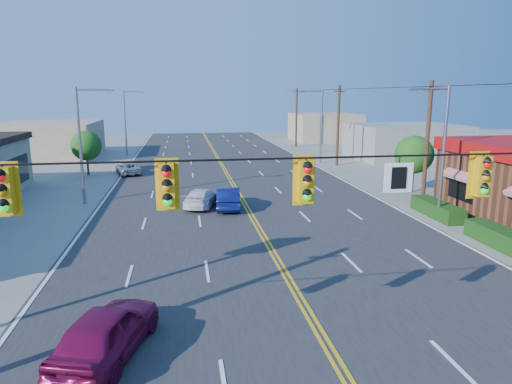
{
  "coord_description": "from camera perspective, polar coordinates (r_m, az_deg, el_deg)",
  "views": [
    {
      "loc": [
        -4.12,
        -10.52,
        7.5
      ],
      "look_at": [
        -0.18,
        13.83,
        2.2
      ],
      "focal_mm": 32.0,
      "sensor_mm": 36.0,
      "label": 1
    }
  ],
  "objects": [
    {
      "name": "streetlight_sw",
      "position": [
        33.33,
        -20.83,
        6.2
      ],
      "size": [
        2.55,
        0.25,
        8.0
      ],
      "color": "gray",
      "rests_on": "ground"
    },
    {
      "name": "utility_pole_far",
      "position": [
        66.63,
        5.07,
        9.24
      ],
      "size": [
        0.28,
        0.28,
        8.4
      ],
      "primitive_type": "cylinder",
      "color": "#47301E",
      "rests_on": "ground"
    },
    {
      "name": "tree_west",
      "position": [
        45.64,
        -20.45,
        5.45
      ],
      "size": [
        2.8,
        2.8,
        4.2
      ],
      "color": "#47301E",
      "rests_on": "ground"
    },
    {
      "name": "streetlight_se",
      "position": [
        28.85,
        22.1,
        5.3
      ],
      "size": [
        2.55,
        0.25,
        8.0
      ],
      "color": "gray",
      "rests_on": "ground"
    },
    {
      "name": "car_white",
      "position": [
        30.94,
        -6.81,
        -0.82
      ],
      "size": [
        2.93,
        4.54,
        1.23
      ],
      "primitive_type": "imported",
      "rotation": [
        0.0,
        0.0,
        2.83
      ],
      "color": "white",
      "rests_on": "ground"
    },
    {
      "name": "road",
      "position": [
        31.69,
        -1.46,
        -1.51
      ],
      "size": [
        20.0,
        120.0,
        0.06
      ],
      "primitive_type": "cube",
      "color": "#2D2D30",
      "rests_on": "ground"
    },
    {
      "name": "tree_kfc_rear",
      "position": [
        37.27,
        19.17,
        4.42
      ],
      "size": [
        2.94,
        2.94,
        4.41
      ],
      "color": "#47301E",
      "rests_on": "ground"
    },
    {
      "name": "bld_east_far",
      "position": [
        76.3,
        8.56,
        8.01
      ],
      "size": [
        10.0,
        10.0,
        4.4
      ],
      "primitive_type": "cube",
      "color": "tan",
      "rests_on": "ground"
    },
    {
      "name": "signal_span",
      "position": [
        11.55,
        11.33,
        -1.18
      ],
      "size": [
        24.32,
        0.34,
        9.0
      ],
      "color": "#47301E",
      "rests_on": "ground"
    },
    {
      "name": "car_silver",
      "position": [
        44.94,
        -15.68,
        2.79
      ],
      "size": [
        2.91,
        4.42,
        1.13
      ],
      "primitive_type": "imported",
      "rotation": [
        0.0,
        0.0,
        3.42
      ],
      "color": "#B1B0B6",
      "rests_on": "ground"
    },
    {
      "name": "car_blue",
      "position": [
        30.37,
        -3.52,
        -0.82
      ],
      "size": [
        1.86,
        4.42,
        1.42
      ],
      "primitive_type": "imported",
      "rotation": [
        0.0,
        0.0,
        3.06
      ],
      "color": "navy",
      "rests_on": "ground"
    },
    {
      "name": "bld_east_mid",
      "position": [
        57.14,
        18.17,
        6.0
      ],
      "size": [
        12.0,
        10.0,
        4.0
      ],
      "primitive_type": "cube",
      "color": "gray",
      "rests_on": "ground"
    },
    {
      "name": "streetlight_ne",
      "position": [
        50.85,
        7.98,
        8.64
      ],
      "size": [
        2.55,
        0.25,
        8.0
      ],
      "color": "gray",
      "rests_on": "ground"
    },
    {
      "name": "streetlight_nw",
      "position": [
        58.97,
        -15.87,
        8.77
      ],
      "size": [
        2.55,
        0.25,
        8.0
      ],
      "color": "gray",
      "rests_on": "ground"
    },
    {
      "name": "bld_west_far",
      "position": [
        60.88,
        -24.41,
        5.96
      ],
      "size": [
        11.0,
        12.0,
        4.2
      ],
      "primitive_type": "cube",
      "color": "tan",
      "rests_on": "ground"
    },
    {
      "name": "car_magenta",
      "position": [
        14.41,
        -18.14,
        -16.41
      ],
      "size": [
        3.07,
        4.79,
        1.52
      ],
      "primitive_type": "imported",
      "rotation": [
        0.0,
        0.0,
        2.83
      ],
      "color": "maroon",
      "rests_on": "ground"
    },
    {
      "name": "utility_pole_mid",
      "position": [
        49.41,
        10.22,
        8.11
      ],
      "size": [
        0.28,
        0.28,
        8.4
      ],
      "primitive_type": "cylinder",
      "color": "#47301E",
      "rests_on": "ground"
    },
    {
      "name": "utility_pole_near",
      "position": [
        33.02,
        20.59,
        5.62
      ],
      "size": [
        0.28,
        0.28,
        8.4
      ],
      "primitive_type": "cylinder",
      "color": "#47301E",
      "rests_on": "ground"
    },
    {
      "name": "ground",
      "position": [
        13.56,
        10.92,
        -21.69
      ],
      "size": [
        160.0,
        160.0,
        0.0
      ],
      "primitive_type": "plane",
      "color": "gray",
      "rests_on": "ground"
    }
  ]
}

